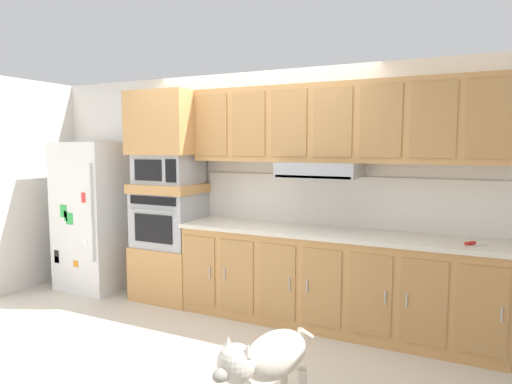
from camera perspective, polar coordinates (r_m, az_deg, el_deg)
name	(u,v)px	position (r m, az deg, el deg)	size (l,w,h in m)	color
ground_plane	(209,338)	(4.29, -5.89, -17.80)	(9.60, 9.60, 0.00)	beige
back_kitchen_wall	(262,189)	(4.93, 0.78, 0.40)	(6.20, 0.12, 2.50)	silver
refrigerator	(95,215)	(5.80, -19.59, -2.79)	(0.76, 0.73, 1.76)	white
oven_base_cabinet	(171,271)	(5.29, -10.67, -9.79)	(0.74, 0.62, 0.60)	tan
built_in_oven	(170,219)	(5.16, -10.81, -3.37)	(0.70, 0.62, 0.60)	#A8AAAF
appliance_mid_shelf	(169,188)	(5.12, -10.87, 0.50)	(0.74, 0.62, 0.10)	tan
microwave	(169,169)	(5.10, -10.93, 2.85)	(0.64, 0.54, 0.32)	#A8AAAF
appliance_upper_cabinet	(168,124)	(5.10, -11.02, 8.46)	(0.74, 0.62, 0.68)	tan
lower_cabinet_run	(331,281)	(4.43, 9.44, -10.98)	(3.00, 0.63, 0.88)	tan
countertop_slab	(332,233)	(4.33, 9.56, -5.13)	(3.04, 0.64, 0.04)	silver
backsplash_panel	(341,201)	(4.56, 10.64, -1.15)	(3.04, 0.02, 0.50)	silver
upper_cabinet_with_hood	(337,126)	(4.37, 10.12, 8.18)	(3.00, 0.48, 0.88)	tan
screwdriver	(471,243)	(4.06, 25.48, -5.85)	(0.17, 0.17, 0.03)	red
dog	(268,360)	(2.91, 1.47, -20.38)	(0.40, 0.92, 0.64)	beige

